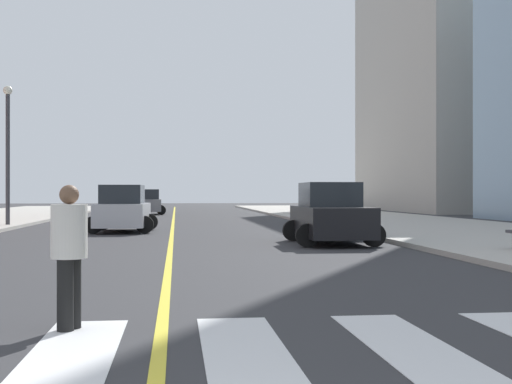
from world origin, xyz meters
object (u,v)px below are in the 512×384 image
Objects in this scene: car_black_third at (331,215)px; pedestrian_crossing at (69,250)px; car_gray_second at (148,203)px; street_lamp at (8,142)px; car_silver_nearest at (123,210)px.

car_black_third reaches higher than pedestrian_crossing.
street_lamp is at bearing -108.63° from car_gray_second.
car_gray_second is at bearing 73.53° from street_lamp.
pedestrian_crossing is (0.89, -45.74, 0.07)m from car_gray_second.
pedestrian_crossing is at bearing -75.32° from street_lamp.
car_silver_nearest is 21.55m from pedestrian_crossing.
pedestrian_crossing is 0.27× the size of street_lamp.
car_silver_nearest is at bearing -45.94° from car_black_third.
car_silver_nearest reaches higher than pedestrian_crossing.
street_lamp is at bearing -41.91° from car_black_third.
car_silver_nearest is 24.21m from car_gray_second.
car_silver_nearest is 0.68× the size of street_lamp.
street_lamp is at bearing -144.71° from pedestrian_crossing.
car_gray_second is 0.98× the size of car_black_third.
car_gray_second is (0.09, 24.21, -0.03)m from car_silver_nearest.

